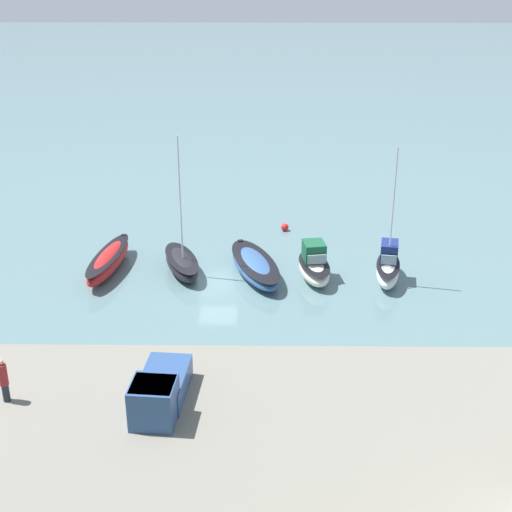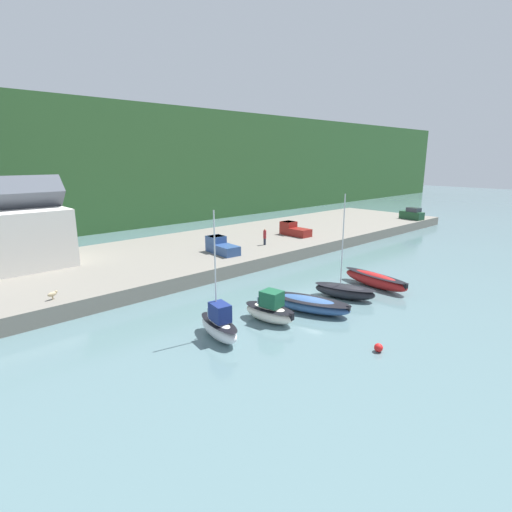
# 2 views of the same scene
# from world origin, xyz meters

# --- Properties ---
(ground_plane) EXTENTS (320.00, 320.00, 0.00)m
(ground_plane) POSITION_xyz_m (0.00, 0.00, 0.00)
(ground_plane) COLOR slate
(hillside_backdrop) EXTENTS (240.00, 58.06, 21.91)m
(hillside_backdrop) POSITION_xyz_m (0.00, 74.51, 10.96)
(hillside_backdrop) COLOR #335B2D
(hillside_backdrop) RESTS_ON ground_plane
(quay_promenade) EXTENTS (101.01, 20.26, 1.46)m
(quay_promenade) POSITION_xyz_m (0.00, 20.56, 0.73)
(quay_promenade) COLOR gray
(quay_promenade) RESTS_ON ground_plane
(moored_boat_0) EXTENTS (2.29, 4.79, 9.14)m
(moored_boat_0) POSITION_xyz_m (-11.12, -0.20, 1.02)
(moored_boat_0) COLOR white
(moored_boat_0) RESTS_ON ground_plane
(moored_boat_1) EXTENTS (2.52, 4.70, 2.55)m
(moored_boat_1) POSITION_xyz_m (-6.33, -0.50, 0.93)
(moored_boat_1) COLOR white
(moored_boat_1) RESTS_ON ground_plane
(moored_boat_2) EXTENTS (4.59, 7.86, 1.20)m
(moored_boat_2) POSITION_xyz_m (-2.44, -1.11, 0.64)
(moored_boat_2) COLOR #33568E
(moored_boat_2) RESTS_ON ground_plane
(moored_boat_3) EXTENTS (3.63, 5.92, 9.50)m
(moored_boat_3) POSITION_xyz_m (2.47, -1.40, 0.70)
(moored_boat_3) COLOR black
(moored_boat_3) RESTS_ON ground_plane
(moored_boat_4) EXTENTS (2.53, 7.60, 1.41)m
(moored_boat_4) POSITION_xyz_m (7.42, -1.56, 0.75)
(moored_boat_4) COLOR red
(moored_boat_4) RESTS_ON ground_plane
(parked_car_1) EXTENTS (2.40, 4.42, 2.16)m
(parked_car_1) POSITION_xyz_m (44.13, 12.70, 2.38)
(parked_car_1) COLOR #1E4C2D
(parked_car_1) RESTS_ON quay_promenade
(pickup_truck_0) EXTENTS (2.03, 4.74, 1.90)m
(pickup_truck_0) POSITION_xyz_m (16.39, 17.31, 2.28)
(pickup_truck_0) COLOR maroon
(pickup_truck_0) RESTS_ON quay_promenade
(pickup_truck_1) EXTENTS (2.34, 4.87, 1.90)m
(pickup_truck_1) POSITION_xyz_m (1.58, 15.74, 2.28)
(pickup_truck_1) COLOR #2D4C84
(pickup_truck_1) RESTS_ON quay_promenade
(person_on_quay) EXTENTS (0.40, 0.40, 2.14)m
(person_on_quay) POSITION_xyz_m (8.56, 15.31, 2.56)
(person_on_quay) COLOR #232838
(person_on_quay) RESTS_ON quay_promenade
(dog_on_quay) EXTENTS (0.88, 0.52, 0.68)m
(dog_on_quay) POSITION_xyz_m (-18.34, 12.13, 1.92)
(dog_on_quay) COLOR tan
(dog_on_quay) RESTS_ON quay_promenade
(mooring_buoy_0) EXTENTS (0.58, 0.58, 0.58)m
(mooring_buoy_0) POSITION_xyz_m (-4.65, -9.02, 0.29)
(mooring_buoy_0) COLOR red
(mooring_buoy_0) RESTS_ON ground_plane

